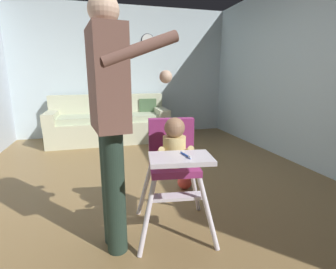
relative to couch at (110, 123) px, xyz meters
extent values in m
cube|color=olive|center=(0.37, -2.42, -0.38)|extent=(5.86, 7.42, 0.10)
cube|color=silver|center=(0.37, 0.52, 0.95)|extent=(5.06, 0.06, 2.57)
cube|color=silver|center=(2.53, -2.12, 0.95)|extent=(0.06, 6.42, 2.57)
cube|color=beige|center=(-0.01, -0.06, -0.13)|extent=(2.16, 0.84, 0.40)
cube|color=beige|center=(-0.01, 0.27, 0.30)|extent=(2.16, 0.22, 0.46)
cube|color=beige|center=(-1.00, -0.06, 0.17)|extent=(0.20, 0.84, 0.20)
cube|color=beige|center=(0.98, -0.06, 0.17)|extent=(0.20, 0.84, 0.20)
cube|color=#B7C3A1|center=(-0.48, -0.11, 0.12)|extent=(0.86, 0.60, 0.11)
cube|color=#B7C3A1|center=(0.46, -0.11, 0.12)|extent=(0.86, 0.60, 0.11)
cube|color=#4C6B47|center=(0.77, 0.14, 0.27)|extent=(0.35, 0.17, 0.34)
cylinder|color=white|center=(0.11, -3.29, -0.07)|extent=(0.18, 0.15, 0.53)
cylinder|color=white|center=(0.54, -3.35, -0.07)|extent=(0.15, 0.18, 0.53)
cylinder|color=white|center=(0.17, -2.85, -0.07)|extent=(0.15, 0.18, 0.53)
cylinder|color=white|center=(0.60, -2.92, -0.07)|extent=(0.18, 0.15, 0.53)
cube|color=#963071|center=(0.36, -3.10, 0.21)|extent=(0.41, 0.41, 0.05)
cube|color=#963071|center=(0.38, -2.95, 0.40)|extent=(0.37, 0.12, 0.33)
cube|color=white|center=(0.32, -3.39, 0.38)|extent=(0.43, 0.31, 0.03)
cube|color=white|center=(0.34, -3.21, 0.02)|extent=(0.41, 0.15, 0.02)
cylinder|color=#E7CD84|center=(0.35, -3.12, 0.35)|extent=(0.19, 0.19, 0.22)
sphere|color=#997051|center=(0.35, -3.13, 0.52)|extent=(0.15, 0.15, 0.15)
cylinder|color=#E7CD84|center=(0.24, -3.15, 0.36)|extent=(0.06, 0.15, 0.10)
cylinder|color=#E7CD84|center=(0.45, -3.18, 0.36)|extent=(0.06, 0.15, 0.10)
cylinder|color=blue|center=(0.35, -3.39, 0.40)|extent=(0.03, 0.13, 0.01)
cube|color=white|center=(0.36, -3.45, 0.40)|extent=(0.02, 0.03, 0.02)
cylinder|color=#24362C|center=(-0.10, -3.23, 0.11)|extent=(0.14, 0.14, 0.88)
cylinder|color=#24362C|center=(-0.12, -3.11, 0.11)|extent=(0.14, 0.14, 0.88)
cube|color=brown|center=(-0.11, -3.17, 0.87)|extent=(0.26, 0.42, 0.64)
sphere|color=beige|center=(-0.11, -3.17, 1.27)|extent=(0.19, 0.19, 0.19)
cylinder|color=brown|center=(0.09, -3.32, 1.04)|extent=(0.48, 0.14, 0.23)
sphere|color=beige|center=(0.24, -3.30, 0.88)|extent=(0.08, 0.08, 0.08)
cylinder|color=brown|center=(-0.14, -2.93, 0.87)|extent=(0.07, 0.07, 0.57)
sphere|color=#D13D33|center=(0.69, -2.41, -0.25)|extent=(0.17, 0.17, 0.17)
cylinder|color=white|center=(0.86, 0.47, 1.59)|extent=(0.24, 0.03, 0.24)
cylinder|color=black|center=(0.86, 0.48, 1.59)|extent=(0.27, 0.02, 0.27)
camera|label=1|loc=(-0.16, -4.84, 0.89)|focal=26.79mm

